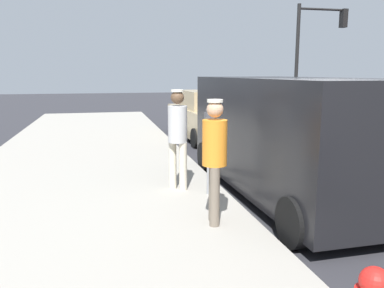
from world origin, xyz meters
name	(u,v)px	position (x,y,z in m)	size (l,w,h in m)	color
ground_plane	(302,212)	(0.00, 0.00, 0.00)	(80.00, 80.00, 0.00)	#2D2D33
sidewalk_slab	(79,226)	(3.50, 0.00, 0.07)	(5.00, 32.00, 0.15)	#9E998E
parking_meter_near	(209,136)	(1.35, -0.84, 1.18)	(0.14, 0.18, 1.52)	gray
pedestrian_in_orange	(215,153)	(1.64, 0.47, 1.15)	(0.34, 0.35, 1.74)	#726656
pedestrian_in_gray	(178,133)	(1.82, -1.25, 1.19)	(0.34, 0.34, 1.80)	beige
parked_van	(288,133)	(-0.15, -0.93, 1.15)	(2.22, 5.24, 2.15)	black
parked_sedan_behind	(207,117)	(-0.42, -7.45, 0.75)	(2.10, 4.47, 1.65)	tan
traffic_light_corner	(315,44)	(-6.28, -10.83, 3.52)	(2.48, 0.42, 5.20)	black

